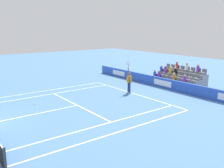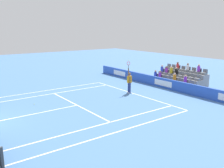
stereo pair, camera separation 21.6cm
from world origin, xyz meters
TOP-DOWN VIEW (x-y plane):
  - line_baseline at (0.00, -11.89)m, footprint 10.97×0.10m
  - line_service at (0.00, -6.40)m, footprint 8.23×0.10m
  - line_centre_service at (0.00, -3.20)m, footprint 0.10×6.40m
  - line_singles_sideline_left at (4.12, -5.95)m, footprint 0.10×11.89m
  - line_singles_sideline_right at (-4.12, -5.95)m, footprint 0.10×11.89m
  - line_doubles_sideline_left at (5.49, -5.95)m, footprint 0.10×11.89m
  - line_doubles_sideline_right at (-5.49, -5.95)m, footprint 0.10×11.89m
  - line_centre_mark at (0.00, -11.79)m, footprint 0.10×0.20m
  - sponsor_barrier at (0.00, -15.51)m, footprint 19.80×0.22m
  - tennis_player at (0.46, -11.70)m, footprint 0.51×0.41m
  - stadium_stand at (0.02, -17.82)m, footprint 4.96×2.85m
  - loose_tennis_ball at (2.02, -3.95)m, footprint 0.07×0.07m

SIDE VIEW (x-z plane):
  - line_baseline at x=0.00m, z-range 0.00..0.01m
  - line_service at x=0.00m, z-range 0.00..0.01m
  - line_centre_service at x=0.00m, z-range 0.00..0.01m
  - line_singles_sideline_left at x=4.12m, z-range 0.00..0.01m
  - line_singles_sideline_right at x=-4.12m, z-range 0.00..0.01m
  - line_doubles_sideline_left at x=5.49m, z-range 0.00..0.01m
  - line_doubles_sideline_right at x=-5.49m, z-range 0.00..0.01m
  - line_centre_mark at x=0.00m, z-range 0.00..0.01m
  - loose_tennis_ball at x=2.02m, z-range 0.00..0.07m
  - sponsor_barrier at x=0.00m, z-range 0.00..0.92m
  - stadium_stand at x=0.02m, z-range -0.52..1.64m
  - tennis_player at x=0.46m, z-range -0.43..2.42m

